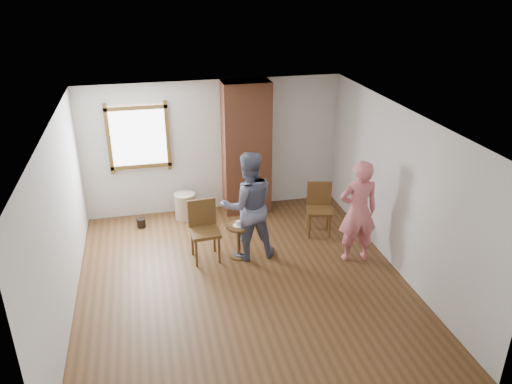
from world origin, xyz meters
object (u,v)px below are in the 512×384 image
dining_chair_left (204,227)px  man (248,206)px  side_table (239,236)px  dining_chair_right (319,206)px  person_pink (358,212)px  stoneware_crock (185,206)px

dining_chair_left → man: (0.73, -0.12, 0.36)m
dining_chair_left → side_table: bearing=-18.8°
dining_chair_right → person_pink: 1.13m
dining_chair_left → man: size_ratio=0.54×
stoneware_crock → dining_chair_right: (2.33, -1.11, 0.28)m
dining_chair_right → person_pink: size_ratio=0.54×
side_table → person_pink: person_pink is taller
side_table → dining_chair_left: bearing=164.6°
person_pink → stoneware_crock: bearing=-35.5°
side_table → dining_chair_right: bearing=18.8°
stoneware_crock → person_pink: 3.43m
stoneware_crock → person_pink: size_ratio=0.29×
dining_chair_left → side_table: 0.60m
side_table → man: size_ratio=0.32×
stoneware_crock → dining_chair_left: (0.18, -1.50, 0.31)m
stoneware_crock → side_table: side_table is taller
dining_chair_left → dining_chair_right: (2.16, 0.39, -0.03)m
dining_chair_left → man: man is taller
dining_chair_right → man: 1.57m
stoneware_crock → side_table: 1.81m
dining_chair_left → dining_chair_right: dining_chair_left is taller
dining_chair_right → person_pink: person_pink is taller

